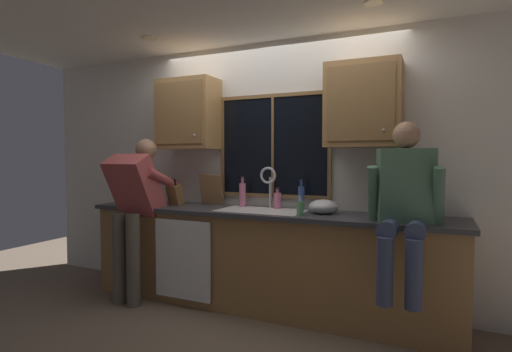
% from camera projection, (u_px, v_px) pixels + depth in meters
% --- Properties ---
extents(back_wall, '(5.84, 0.12, 2.55)m').
position_uv_depth(back_wall, '(276.00, 171.00, 3.99)').
color(back_wall, silver).
rests_on(back_wall, floor).
extents(ceiling_downlight_left, '(0.14, 0.14, 0.01)m').
position_uv_depth(ceiling_downlight_left, '(149.00, 38.00, 3.76)').
color(ceiling_downlight_left, '#FFEAB2').
extents(ceiling_downlight_right, '(0.14, 0.14, 0.01)m').
position_uv_depth(ceiling_downlight_right, '(374.00, 3.00, 2.90)').
color(ceiling_downlight_right, '#FFEAB2').
extents(window_glass, '(1.10, 0.02, 0.95)m').
position_uv_depth(window_glass, '(273.00, 146.00, 3.91)').
color(window_glass, black).
extents(window_frame_top, '(1.17, 0.02, 0.04)m').
position_uv_depth(window_frame_top, '(273.00, 96.00, 3.88)').
color(window_frame_top, brown).
extents(window_frame_bottom, '(1.17, 0.02, 0.04)m').
position_uv_depth(window_frame_bottom, '(273.00, 196.00, 3.93)').
color(window_frame_bottom, brown).
extents(window_frame_left, '(0.03, 0.02, 0.95)m').
position_uv_depth(window_frame_left, '(223.00, 147.00, 4.14)').
color(window_frame_left, brown).
extents(window_frame_right, '(0.03, 0.02, 0.95)m').
position_uv_depth(window_frame_right, '(330.00, 145.00, 3.67)').
color(window_frame_right, brown).
extents(window_mullion_center, '(0.02, 0.02, 0.95)m').
position_uv_depth(window_mullion_center, '(273.00, 146.00, 3.90)').
color(window_mullion_center, brown).
extents(lower_cabinet_run, '(3.44, 0.58, 0.88)m').
position_uv_depth(lower_cabinet_run, '(262.00, 261.00, 3.71)').
color(lower_cabinet_run, olive).
rests_on(lower_cabinet_run, floor).
extents(countertop, '(3.50, 0.62, 0.04)m').
position_uv_depth(countertop, '(261.00, 213.00, 3.67)').
color(countertop, '#38383D').
rests_on(countertop, lower_cabinet_run).
extents(dishwasher_front, '(0.60, 0.02, 0.74)m').
position_uv_depth(dishwasher_front, '(182.00, 260.00, 3.70)').
color(dishwasher_front, white).
extents(upper_cabinet_left, '(0.63, 0.36, 0.72)m').
position_uv_depth(upper_cabinet_left, '(188.00, 114.00, 4.12)').
color(upper_cabinet_left, '#A87A47').
extents(upper_cabinet_right, '(0.63, 0.36, 0.72)m').
position_uv_depth(upper_cabinet_right, '(363.00, 105.00, 3.38)').
color(upper_cabinet_right, '#A87A47').
extents(sink, '(0.80, 0.46, 0.21)m').
position_uv_depth(sink, '(261.00, 221.00, 3.68)').
color(sink, silver).
rests_on(sink, lower_cabinet_run).
extents(faucet, '(0.18, 0.09, 0.40)m').
position_uv_depth(faucet, '(270.00, 182.00, 3.83)').
color(faucet, silver).
rests_on(faucet, countertop).
extents(person_standing, '(0.53, 0.67, 1.60)m').
position_uv_depth(person_standing, '(134.00, 202.00, 3.87)').
color(person_standing, '#595147').
rests_on(person_standing, floor).
extents(person_sitting_on_counter, '(0.54, 0.65, 1.26)m').
position_uv_depth(person_sitting_on_counter, '(404.00, 200.00, 2.90)').
color(person_sitting_on_counter, '#384260').
rests_on(person_sitting_on_counter, countertop).
extents(knife_block, '(0.12, 0.18, 0.32)m').
position_uv_depth(knife_block, '(175.00, 195.00, 4.09)').
color(knife_block, olive).
rests_on(knife_block, countertop).
extents(cutting_board, '(0.26, 0.09, 0.32)m').
position_uv_depth(cutting_board, '(211.00, 190.00, 4.14)').
color(cutting_board, '#997047').
rests_on(cutting_board, countertop).
extents(mixing_bowl, '(0.26, 0.26, 0.13)m').
position_uv_depth(mixing_bowl, '(323.00, 207.00, 3.48)').
color(mixing_bowl, silver).
rests_on(mixing_bowl, countertop).
extents(soap_dispenser, '(0.06, 0.07, 0.16)m').
position_uv_depth(soap_dispenser, '(300.00, 208.00, 3.37)').
color(soap_dispenser, '#59A566').
rests_on(soap_dispenser, countertop).
extents(bottle_green_glass, '(0.07, 0.07, 0.30)m').
position_uv_depth(bottle_green_glass, '(243.00, 194.00, 3.95)').
color(bottle_green_glass, pink).
rests_on(bottle_green_glass, countertop).
extents(bottle_tall_clear, '(0.07, 0.07, 0.20)m').
position_uv_depth(bottle_tall_clear, '(277.00, 200.00, 3.80)').
color(bottle_tall_clear, pink).
rests_on(bottle_tall_clear, countertop).
extents(bottle_amber_small, '(0.06, 0.06, 0.29)m').
position_uv_depth(bottle_amber_small, '(301.00, 197.00, 3.70)').
color(bottle_amber_small, '#334C8C').
rests_on(bottle_amber_small, countertop).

